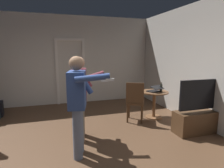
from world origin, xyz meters
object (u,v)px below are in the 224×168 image
(laptop, at_px, (155,90))
(tv_flatscreen, at_px, (200,117))
(person_striped_shirt, at_px, (80,92))
(side_table, at_px, (154,100))
(bottle_on_table, at_px, (161,88))
(person_blue_shirt, at_px, (78,100))
(wooden_chair, at_px, (135,100))

(laptop, bearing_deg, tv_flatscreen, -64.73)
(laptop, bearing_deg, person_striped_shirt, -163.72)
(side_table, bearing_deg, person_striped_shirt, -162.76)
(person_striped_shirt, bearing_deg, bottle_on_table, 14.15)
(side_table, distance_m, person_striped_shirt, 2.13)
(bottle_on_table, distance_m, person_blue_shirt, 2.54)
(side_table, relative_size, wooden_chair, 0.71)
(bottle_on_table, bearing_deg, person_blue_shirt, -152.48)
(tv_flatscreen, bearing_deg, person_blue_shirt, -176.50)
(side_table, distance_m, laptop, 0.28)
(laptop, distance_m, person_striped_shirt, 2.06)
(person_blue_shirt, xyz_separation_m, person_striped_shirt, (0.12, 0.63, -0.01))
(side_table, xyz_separation_m, wooden_chair, (-0.60, -0.13, 0.07))
(laptop, height_order, person_striped_shirt, person_striped_shirt)
(wooden_chair, xyz_separation_m, person_blue_shirt, (-1.51, -1.12, 0.41))
(laptop, height_order, person_blue_shirt, person_blue_shirt)
(person_striped_shirt, bearing_deg, side_table, 17.24)
(side_table, relative_size, person_blue_shirt, 0.43)
(bottle_on_table, xyz_separation_m, wooden_chair, (-0.74, -0.05, -0.26))
(side_table, bearing_deg, tv_flatscreen, -66.26)
(bottle_on_table, height_order, person_blue_shirt, person_blue_shirt)
(laptop, bearing_deg, person_blue_shirt, -149.95)
(laptop, xyz_separation_m, wooden_chair, (-0.58, -0.09, -0.21))
(wooden_chair, bearing_deg, person_striped_shirt, -160.57)
(bottle_on_table, relative_size, person_blue_shirt, 0.15)
(wooden_chair, xyz_separation_m, person_striped_shirt, (-1.38, -0.49, 0.40))
(person_striped_shirt, bearing_deg, wooden_chair, 19.43)
(person_striped_shirt, bearing_deg, person_blue_shirt, -101.06)
(laptop, relative_size, wooden_chair, 0.42)
(tv_flatscreen, bearing_deg, wooden_chair, 138.15)
(laptop, height_order, bottle_on_table, bottle_on_table)
(person_striped_shirt, bearing_deg, tv_flatscreen, -10.96)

